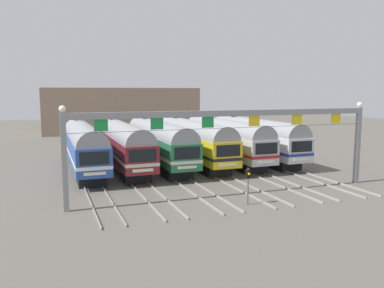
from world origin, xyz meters
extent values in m
plane|color=#5B564F|center=(0.00, 0.00, 0.00)|extent=(160.00, 160.00, 0.00)
cube|color=gray|center=(-10.30, 17.00, 0.07)|extent=(0.07, 70.00, 0.15)
cube|color=gray|center=(-8.86, 17.00, 0.07)|extent=(0.07, 70.00, 0.15)
cube|color=gray|center=(-6.47, 17.00, 0.07)|extent=(0.07, 70.00, 0.15)
cube|color=gray|center=(-5.03, 17.00, 0.07)|extent=(0.07, 70.00, 0.15)
cube|color=gray|center=(-2.63, 17.00, 0.07)|extent=(0.07, 70.00, 0.15)
cube|color=gray|center=(-1.20, 17.00, 0.07)|extent=(0.07, 70.00, 0.15)
cube|color=gray|center=(1.20, 17.00, 0.07)|extent=(0.07, 70.00, 0.15)
cube|color=gray|center=(2.63, 17.00, 0.07)|extent=(0.07, 70.00, 0.15)
cube|color=gray|center=(5.03, 17.00, 0.07)|extent=(0.07, 70.00, 0.15)
cube|color=gray|center=(6.47, 17.00, 0.07)|extent=(0.07, 70.00, 0.15)
cube|color=gray|center=(8.86, 17.00, 0.07)|extent=(0.07, 70.00, 0.15)
cube|color=gray|center=(10.30, 17.00, 0.07)|extent=(0.07, 70.00, 0.15)
cube|color=#284C9E|center=(-9.58, 0.00, 2.23)|extent=(2.85, 18.00, 2.35)
cube|color=white|center=(-9.58, 0.00, 1.87)|extent=(2.88, 18.02, 0.28)
cylinder|color=gray|center=(-9.58, 0.00, 3.40)|extent=(2.74, 17.64, 2.74)
cube|color=black|center=(-9.58, -9.02, 2.70)|extent=(2.28, 0.06, 1.03)
cube|color=silver|center=(-9.58, -9.02, 1.47)|extent=(1.71, 0.05, 0.24)
cube|color=black|center=(-9.58, -6.30, 0.53)|extent=(2.28, 2.60, 1.05)
cube|color=black|center=(-9.58, 6.30, 0.53)|extent=(2.28, 2.60, 1.05)
cube|color=#4C4C51|center=(-9.58, 5.04, 4.95)|extent=(1.10, 1.10, 0.20)
cube|color=maroon|center=(-5.75, 0.00, 2.23)|extent=(2.85, 18.00, 2.35)
cube|color=beige|center=(-5.75, 0.00, 1.87)|extent=(2.88, 18.02, 0.28)
cylinder|color=gray|center=(-5.75, 0.00, 3.40)|extent=(2.74, 17.64, 2.74)
cube|color=black|center=(-5.75, -9.02, 2.70)|extent=(2.28, 0.06, 1.03)
cube|color=silver|center=(-5.75, -9.02, 1.47)|extent=(1.71, 0.05, 0.24)
cube|color=black|center=(-5.75, -6.30, 0.53)|extent=(2.28, 2.60, 1.05)
cube|color=black|center=(-5.75, 6.30, 0.53)|extent=(2.28, 2.60, 1.05)
cube|color=#4C4C51|center=(-5.75, 5.04, 4.95)|extent=(1.10, 1.10, 0.20)
cube|color=#236B42|center=(-1.92, 0.00, 2.23)|extent=(2.85, 18.00, 2.35)
cube|color=silver|center=(-1.92, 0.00, 1.87)|extent=(2.88, 18.02, 0.28)
cylinder|color=gray|center=(-1.92, 0.00, 3.40)|extent=(2.74, 17.64, 2.74)
cube|color=black|center=(-1.92, -9.02, 2.70)|extent=(2.28, 0.06, 1.03)
cube|color=silver|center=(-1.92, -9.02, 1.47)|extent=(1.71, 0.05, 0.24)
cube|color=black|center=(-1.92, -6.30, 0.53)|extent=(2.28, 2.60, 1.05)
cube|color=black|center=(-1.92, 6.30, 0.53)|extent=(2.28, 2.60, 1.05)
cube|color=#4C4C51|center=(-1.92, 5.04, 4.95)|extent=(1.10, 1.10, 0.20)
cube|color=gold|center=(1.92, 0.00, 2.23)|extent=(2.85, 18.00, 2.35)
cube|color=black|center=(1.92, 0.00, 1.87)|extent=(2.88, 18.02, 0.28)
cylinder|color=gray|center=(1.92, 0.00, 3.40)|extent=(2.74, 17.64, 2.74)
cube|color=black|center=(1.92, -9.02, 2.70)|extent=(2.28, 0.06, 1.03)
cube|color=silver|center=(1.92, -9.02, 1.47)|extent=(1.71, 0.05, 0.24)
cube|color=black|center=(1.92, -6.30, 0.53)|extent=(2.28, 2.60, 1.05)
cube|color=black|center=(1.92, 6.30, 0.53)|extent=(2.28, 2.60, 1.05)
cube|color=#4C4C51|center=(1.92, 5.04, 4.95)|extent=(1.10, 1.10, 0.20)
cube|color=#B2B5BA|center=(5.75, 0.00, 2.23)|extent=(2.85, 18.00, 2.35)
cube|color=#B21E1E|center=(5.75, 0.00, 1.87)|extent=(2.88, 18.02, 0.28)
cylinder|color=gray|center=(5.75, 0.00, 3.40)|extent=(2.74, 17.64, 2.74)
cube|color=black|center=(5.75, -9.02, 2.70)|extent=(2.28, 0.06, 1.03)
cube|color=silver|center=(5.75, -9.02, 1.47)|extent=(1.71, 0.05, 0.24)
cube|color=black|center=(5.75, -6.30, 0.53)|extent=(2.28, 2.60, 1.05)
cube|color=black|center=(5.75, 6.30, 0.53)|extent=(2.28, 2.60, 1.05)
cube|color=#4C4C51|center=(5.75, 5.04, 4.95)|extent=(1.10, 1.10, 0.20)
cube|color=silver|center=(9.58, 0.00, 2.23)|extent=(2.85, 18.00, 2.35)
cube|color=navy|center=(9.58, 0.00, 1.87)|extent=(2.88, 18.02, 0.28)
cylinder|color=gray|center=(9.58, 0.00, 3.40)|extent=(2.74, 17.64, 2.74)
cube|color=black|center=(9.58, -9.02, 2.70)|extent=(2.28, 0.06, 1.03)
cube|color=silver|center=(9.58, -9.02, 1.47)|extent=(1.71, 0.05, 0.24)
cube|color=black|center=(9.58, -6.30, 0.53)|extent=(2.28, 2.60, 1.05)
cube|color=black|center=(9.58, 6.30, 0.53)|extent=(2.28, 2.60, 1.05)
cube|color=#4C4C51|center=(9.58, 5.04, 4.95)|extent=(1.10, 1.10, 0.20)
cube|color=gray|center=(-11.98, -13.50, 3.25)|extent=(0.36, 0.36, 6.50)
cube|color=gray|center=(11.98, -13.50, 3.25)|extent=(0.36, 0.36, 6.50)
cube|color=gray|center=(0.00, -13.50, 6.25)|extent=(23.96, 0.32, 0.44)
cube|color=#198C3F|center=(-9.58, -13.50, 5.63)|extent=(0.90, 0.08, 0.80)
cube|color=#198C3F|center=(-5.75, -13.50, 5.63)|extent=(0.90, 0.08, 0.80)
cube|color=#198C3F|center=(-1.92, -13.50, 5.63)|extent=(0.90, 0.08, 0.80)
cube|color=yellow|center=(1.92, -13.50, 5.63)|extent=(0.90, 0.08, 0.80)
cube|color=yellow|center=(5.75, -13.50, 5.63)|extent=(0.90, 0.08, 0.80)
cube|color=yellow|center=(9.58, -13.50, 5.63)|extent=(0.90, 0.08, 0.80)
sphere|color=white|center=(-11.98, -13.50, 6.75)|extent=(0.44, 0.44, 0.44)
sphere|color=white|center=(11.98, -13.50, 6.75)|extent=(0.44, 0.44, 0.44)
cylinder|color=#3F382D|center=(0.00, -13.50, 5.15)|extent=(23.96, 0.03, 0.03)
cylinder|color=#59595E|center=(0.00, -16.21, 1.28)|extent=(0.12, 0.12, 2.55)
cube|color=black|center=(0.00, -16.21, 2.20)|extent=(0.28, 0.24, 0.60)
sphere|color=orange|center=(0.00, -16.35, 2.20)|extent=(0.18, 0.18, 0.18)
cube|color=gray|center=(0.96, 38.03, 4.28)|extent=(29.56, 10.00, 8.55)
camera|label=1|loc=(-12.99, -40.09, 7.83)|focal=37.03mm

